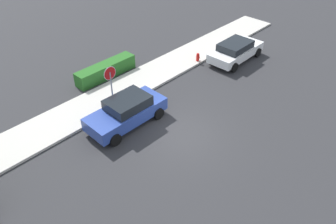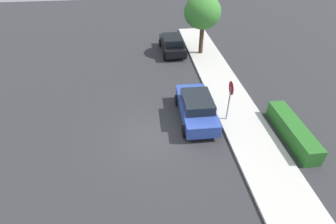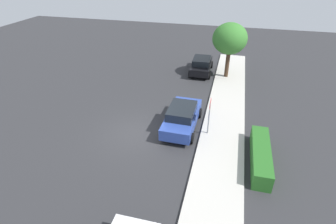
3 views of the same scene
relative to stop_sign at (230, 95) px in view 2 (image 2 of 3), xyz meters
The scene contains 7 objects.
ground_plane 4.65m from the stop_sign, 78.79° to the right, with size 60.00×60.00×0.00m, color #2D2D30.
sidewalk_curb 2.09m from the stop_sign, 46.90° to the left, with size 32.00×2.59×0.14m, color beige.
stop_sign is the anchor object (origin of this frame).
parked_car_blue 1.99m from the stop_sign, 104.13° to the right, with size 4.34×2.05×1.53m.
parked_car_black 10.01m from the stop_sign, 169.62° to the right, with size 4.14×2.01×1.44m.
street_tree_near_corner 9.42m from the stop_sign, behind, with size 2.90×2.90×4.76m.
front_yard_hedge 3.70m from the stop_sign, 58.70° to the left, with size 4.20×0.90×0.92m.
Camera 2 is at (10.44, -0.49, 9.36)m, focal length 28.00 mm.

